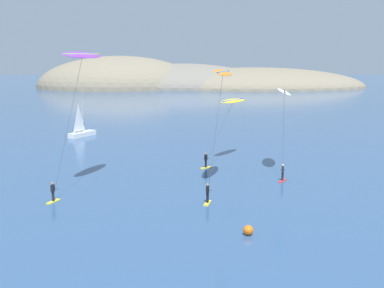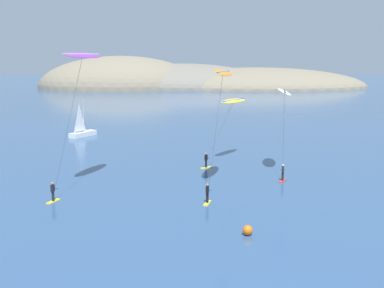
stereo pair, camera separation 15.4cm
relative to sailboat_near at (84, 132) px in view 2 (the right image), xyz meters
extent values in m
ellipsoid|color=#7A705B|center=(43.51, 115.94, -0.64)|extent=(87.05, 50.79, 15.39)
ellipsoid|color=#7A705B|center=(-9.27, 116.16, -0.64)|extent=(63.20, 50.53, 24.32)
ellipsoid|color=slate|center=(14.89, 119.98, -0.64)|extent=(69.74, 52.66, 18.31)
cube|color=white|center=(-0.15, -0.26, -0.29)|extent=(3.62, 4.85, 0.70)
cone|color=white|center=(1.05, 1.81, -0.29)|extent=(1.66, 2.20, 0.67)
cylinder|color=#B2B2B7|center=(0.00, 0.00, 2.56)|extent=(0.12, 0.12, 5.00)
pyramid|color=white|center=(-0.46, -0.78, 2.38)|extent=(0.97, 1.60, 4.25)
cylinder|color=#A5A5AD|center=(-0.46, -0.78, 0.31)|extent=(0.97, 1.60, 0.08)
cube|color=red|center=(24.94, -27.53, -0.60)|extent=(1.04, 1.52, 0.08)
cylinder|color=black|center=(24.94, -27.53, -0.16)|extent=(0.22, 0.22, 0.80)
cube|color=black|center=(24.94, -27.53, 0.54)|extent=(0.26, 0.37, 0.60)
sphere|color=beige|center=(24.94, -27.53, 0.96)|extent=(0.22, 0.22, 0.22)
cylinder|color=black|center=(25.00, -27.19, 0.42)|extent=(0.55, 0.14, 0.04)
ellipsoid|color=white|center=(25.69, -23.47, 7.80)|extent=(2.34, 4.98, 0.82)
cylinder|color=black|center=(25.69, -23.47, 7.85)|extent=(0.98, 4.50, 0.16)
cylinder|color=#333338|center=(25.35, -25.33, 4.06)|extent=(0.71, 3.74, 7.29)
cube|color=yellow|center=(17.70, -21.78, -0.60)|extent=(1.43, 1.24, 0.08)
cylinder|color=black|center=(17.70, -21.78, -0.16)|extent=(0.22, 0.22, 0.80)
cube|color=black|center=(17.70, -21.78, 0.54)|extent=(0.36, 0.39, 0.60)
sphere|color=#9E7051|center=(17.70, -21.78, 0.96)|extent=(0.22, 0.22, 0.22)
cylinder|color=black|center=(17.90, -21.49, 0.42)|extent=(0.47, 0.35, 0.04)
ellipsoid|color=yellow|center=(21.13, -16.87, 6.29)|extent=(4.03, 5.06, 0.50)
cylinder|color=#1432E0|center=(21.13, -16.87, 6.34)|extent=(3.05, 4.26, 0.16)
cylinder|color=#333338|center=(19.51, -19.18, 3.31)|extent=(3.26, 4.65, 5.79)
cube|color=yellow|center=(17.20, -34.62, -0.60)|extent=(0.77, 1.55, 0.08)
cylinder|color=black|center=(17.20, -34.62, -0.16)|extent=(0.22, 0.22, 0.80)
cube|color=black|center=(17.20, -34.62, 0.54)|extent=(0.29, 0.38, 0.60)
sphere|color=#9E7051|center=(17.20, -34.62, 0.96)|extent=(0.22, 0.22, 0.22)
cylinder|color=black|center=(17.30, -34.29, 0.42)|extent=(0.54, 0.19, 0.04)
ellipsoid|color=orange|center=(18.83, -29.13, 9.98)|extent=(2.84, 5.72, 0.73)
cylinder|color=#0F7FE5|center=(18.83, -29.13, 10.03)|extent=(1.66, 5.13, 0.16)
cylinder|color=#333338|center=(18.07, -31.71, 5.15)|extent=(1.56, 5.19, 9.47)
cube|color=yellow|center=(4.24, -33.92, -0.60)|extent=(0.96, 1.54, 0.08)
cylinder|color=black|center=(4.24, -33.92, -0.16)|extent=(0.22, 0.22, 0.80)
cube|color=black|center=(4.24, -33.92, 0.54)|extent=(0.31, 0.39, 0.60)
sphere|color=#9E7051|center=(4.24, -33.92, 0.96)|extent=(0.22, 0.22, 0.22)
cylinder|color=black|center=(4.36, -33.59, 0.42)|extent=(0.53, 0.23, 0.04)
ellipsoid|color=purple|center=(6.14, -28.80, 11.55)|extent=(3.53, 6.34, 0.74)
cylinder|color=#7ACC42|center=(6.14, -28.80, 11.60)|extent=(2.20, 5.59, 0.16)
cylinder|color=#333338|center=(5.25, -31.19, 5.93)|extent=(1.81, 4.82, 11.04)
sphere|color=orange|center=(19.61, -41.85, -0.29)|extent=(0.70, 0.70, 0.70)
camera|label=1|loc=(15.09, -73.07, 11.46)|focal=45.00mm
camera|label=2|loc=(15.24, -73.07, 11.46)|focal=45.00mm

